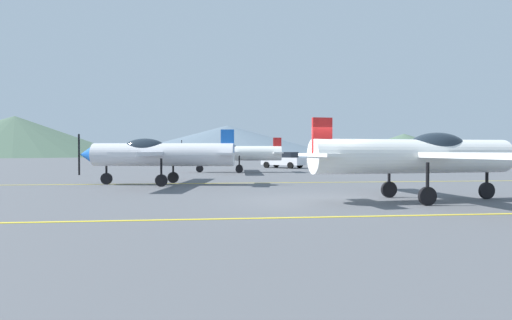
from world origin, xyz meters
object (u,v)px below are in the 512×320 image
object	(u,v)px
airplane_near	(421,155)
car_sedan	(283,160)
airplane_mid	(157,154)
airplane_far	(233,153)

from	to	relation	value
airplane_near	car_sedan	size ratio (longest dim) A/B	2.14
airplane_near	airplane_mid	world-z (taller)	same
car_sedan	airplane_far	bearing A→B (deg)	-124.63
airplane_mid	car_sedan	distance (m)	22.47
airplane_mid	airplane_far	xyz separation A→B (m)	(4.53, 11.93, 0.00)
airplane_mid	car_sedan	bearing A→B (deg)	63.20
airplane_mid	airplane_far	bearing A→B (deg)	69.23
airplane_mid	airplane_far	world-z (taller)	same
airplane_near	airplane_mid	size ratio (longest dim) A/B	1.00
airplane_near	car_sedan	bearing A→B (deg)	89.52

